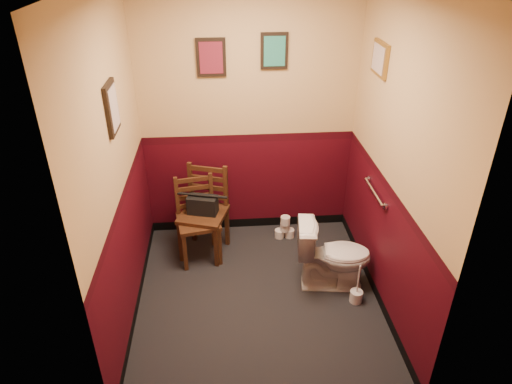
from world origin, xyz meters
TOP-DOWN VIEW (x-y plane):
  - floor at (0.00, 0.00)m, footprint 2.20×2.40m
  - wall_back at (0.00, 1.20)m, footprint 2.20×0.00m
  - wall_front at (0.00, -1.20)m, footprint 2.20×0.00m
  - wall_left at (-1.10, 0.00)m, footprint 0.00×2.40m
  - wall_right at (1.10, 0.00)m, footprint 0.00×2.40m
  - grab_bar at (1.07, 0.25)m, footprint 0.05×0.56m
  - framed_print_back_a at (-0.35, 1.18)m, footprint 0.28×0.04m
  - framed_print_back_b at (0.25, 1.18)m, footprint 0.26×0.04m
  - framed_print_left at (-1.08, 0.10)m, footprint 0.04×0.30m
  - framed_print_right at (1.08, 0.60)m, footprint 0.04×0.34m
  - toilet at (0.72, 0.14)m, footprint 0.74×0.47m
  - toilet_brush at (0.90, -0.12)m, footprint 0.12×0.12m
  - chair_left at (-0.56, 0.71)m, footprint 0.48×0.48m
  - chair_right at (-0.49, 0.79)m, footprint 0.56×0.56m
  - handbag at (-0.50, 0.75)m, footprint 0.32×0.22m
  - tp_stack at (0.38, 0.95)m, footprint 0.22×0.13m

SIDE VIEW (x-z plane):
  - floor at x=0.00m, z-range 0.00..0.00m
  - toilet_brush at x=0.90m, z-range -0.14..0.28m
  - tp_stack at x=0.38m, z-range -0.02..0.26m
  - toilet at x=0.72m, z-range 0.00..0.68m
  - chair_left at x=-0.56m, z-range 0.00..0.88m
  - chair_right at x=-0.49m, z-range 0.00..0.95m
  - handbag at x=-0.50m, z-range 0.48..0.70m
  - grab_bar at x=1.07m, z-range 0.92..0.98m
  - wall_back at x=0.00m, z-range 0.00..2.70m
  - wall_front at x=0.00m, z-range 0.00..2.70m
  - wall_left at x=-1.10m, z-range 0.00..2.70m
  - wall_right at x=1.10m, z-range 0.00..2.70m
  - framed_print_left at x=-1.08m, z-range 1.66..2.04m
  - framed_print_back_a at x=-0.35m, z-range 1.77..2.13m
  - framed_print_back_b at x=0.25m, z-range 1.83..2.17m
  - framed_print_right at x=1.08m, z-range 1.91..2.19m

